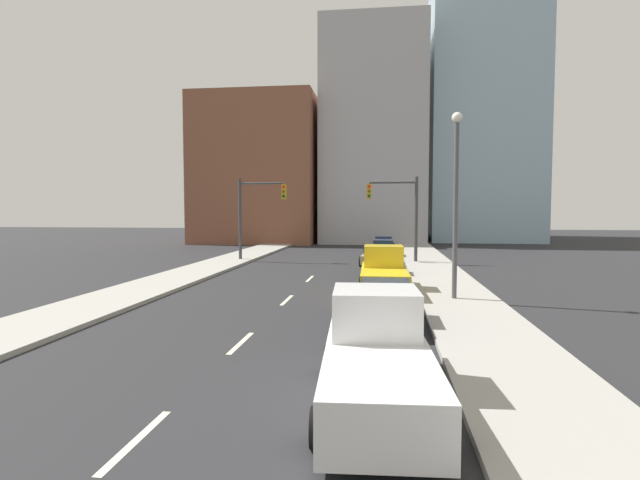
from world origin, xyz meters
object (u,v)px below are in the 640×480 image
(sedan_teal, at_px, (383,249))
(sedan_tan, at_px, (376,256))
(street_lamp, at_px, (456,192))
(sedan_navy, at_px, (385,305))
(sedan_blue, at_px, (384,244))
(traffic_signal_right, at_px, (402,208))
(pickup_truck_white, at_px, (377,359))
(pickup_truck_yellow, at_px, (384,275))
(traffic_signal_left, at_px, (253,208))
(sedan_green, at_px, (381,264))

(sedan_teal, bearing_deg, sedan_tan, -94.72)
(street_lamp, xyz_separation_m, sedan_navy, (-2.91, -4.49, -3.95))
(sedan_teal, relative_size, sedan_blue, 1.04)
(traffic_signal_right, xyz_separation_m, street_lamp, (1.68, -15.05, 0.63))
(street_lamp, relative_size, sedan_blue, 1.81)
(pickup_truck_white, distance_m, pickup_truck_yellow, 13.23)
(traffic_signal_left, height_order, sedan_navy, traffic_signal_left)
(sedan_blue, bearing_deg, sedan_tan, -91.64)
(sedan_teal, bearing_deg, pickup_truck_yellow, -89.25)
(traffic_signal_right, relative_size, pickup_truck_yellow, 1.08)
(street_lamp, xyz_separation_m, sedan_blue, (-3.02, 25.84, -3.99))
(traffic_signal_left, distance_m, street_lamp, 19.74)
(traffic_signal_right, xyz_separation_m, pickup_truck_white, (-1.40, -26.50, -3.11))
(sedan_tan, bearing_deg, sedan_navy, -84.78)
(traffic_signal_left, bearing_deg, pickup_truck_yellow, -53.56)
(street_lamp, bearing_deg, sedan_navy, -122.94)
(sedan_blue, bearing_deg, street_lamp, -82.57)
(traffic_signal_left, xyz_separation_m, pickup_truck_white, (9.68, -26.50, -3.11))
(pickup_truck_yellow, distance_m, sedan_tan, 12.26)
(sedan_navy, distance_m, sedan_tan, 18.53)
(street_lamp, relative_size, sedan_green, 1.84)
(traffic_signal_left, height_order, sedan_tan, traffic_signal_left)
(traffic_signal_left, height_order, traffic_signal_right, same)
(sedan_green, bearing_deg, traffic_signal_right, 78.84)
(sedan_green, bearing_deg, sedan_blue, 90.01)
(pickup_truck_white, bearing_deg, sedan_teal, 86.62)
(street_lamp, relative_size, sedan_navy, 1.71)
(traffic_signal_left, distance_m, traffic_signal_right, 11.08)
(sedan_navy, relative_size, sedan_green, 1.08)
(traffic_signal_right, relative_size, pickup_truck_white, 1.03)
(pickup_truck_white, relative_size, pickup_truck_yellow, 1.05)
(traffic_signal_left, distance_m, sedan_tan, 9.90)
(traffic_signal_left, relative_size, pickup_truck_white, 1.03)
(sedan_navy, bearing_deg, sedan_tan, 91.71)
(traffic_signal_left, distance_m, pickup_truck_white, 28.38)
(street_lamp, bearing_deg, sedan_blue, 96.66)
(traffic_signal_left, relative_size, traffic_signal_right, 1.00)
(sedan_navy, height_order, sedan_teal, sedan_navy)
(traffic_signal_left, height_order, sedan_blue, traffic_signal_left)
(sedan_navy, relative_size, sedan_tan, 0.98)
(traffic_signal_right, xyz_separation_m, pickup_truck_yellow, (-1.28, -13.27, -3.12))
(pickup_truck_yellow, relative_size, sedan_tan, 1.22)
(sedan_tan, bearing_deg, traffic_signal_left, 177.02)
(sedan_blue, bearing_deg, traffic_signal_left, -131.32)
(sedan_green, bearing_deg, sedan_tan, 93.99)
(sedan_tan, bearing_deg, sedan_blue, 90.93)
(sedan_navy, relative_size, sedan_blue, 1.06)
(pickup_truck_white, distance_m, sedan_green, 19.40)
(traffic_signal_right, xyz_separation_m, sedan_teal, (-1.35, 4.24, -3.34))
(traffic_signal_left, xyz_separation_m, pickup_truck_yellow, (9.80, -13.27, -3.12))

